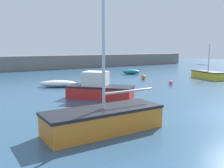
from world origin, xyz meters
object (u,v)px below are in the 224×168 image
object	(u,v)px
sailboat_short_mast	(208,75)
mooring_buoy_pink	(171,83)
sailboat_tall_mast	(104,119)
motorboat_with_cabin	(99,89)
mooring_buoy_orange	(144,77)
open_tender_yellow	(58,84)
dinghy_near_pier	(131,72)

from	to	relation	value
sailboat_short_mast	mooring_buoy_pink	size ratio (longest dim) A/B	11.29
sailboat_tall_mast	motorboat_with_cabin	world-z (taller)	sailboat_tall_mast
mooring_buoy_orange	sailboat_short_mast	bearing A→B (deg)	-28.46
open_tender_yellow	sailboat_tall_mast	bearing A→B (deg)	-72.75
sailboat_short_mast	dinghy_near_pier	bearing A→B (deg)	-138.37
dinghy_near_pier	mooring_buoy_orange	distance (m)	6.11
open_tender_yellow	mooring_buoy_orange	bearing A→B (deg)	29.59
sailboat_short_mast	sailboat_tall_mast	bearing A→B (deg)	-48.25
sailboat_short_mast	mooring_buoy_orange	world-z (taller)	sailboat_short_mast
open_tender_yellow	motorboat_with_cabin	distance (m)	6.63
mooring_buoy_orange	open_tender_yellow	bearing A→B (deg)	178.29
sailboat_tall_mast	motorboat_with_cabin	bearing A→B (deg)	-117.96
motorboat_with_cabin	dinghy_near_pier	bearing A→B (deg)	93.97
sailboat_tall_mast	mooring_buoy_pink	world-z (taller)	sailboat_tall_mast
mooring_buoy_orange	mooring_buoy_pink	bearing A→B (deg)	-96.57
motorboat_with_cabin	mooring_buoy_pink	distance (m)	9.38
open_tender_yellow	mooring_buoy_orange	distance (m)	10.06
mooring_buoy_orange	mooring_buoy_pink	xyz separation A→B (m)	(-0.52, -4.54, -0.05)
motorboat_with_cabin	mooring_buoy_orange	size ratio (longest dim) A/B	9.27
open_tender_yellow	mooring_buoy_orange	world-z (taller)	open_tender_yellow
dinghy_near_pier	sailboat_short_mast	xyz separation A→B (m)	(4.02, -9.12, 0.13)
sailboat_short_mast	open_tender_yellow	xyz separation A→B (m)	(-16.72, 3.92, -0.15)
dinghy_near_pier	motorboat_with_cabin	distance (m)	17.11
mooring_buoy_pink	open_tender_yellow	bearing A→B (deg)	153.07
sailboat_short_mast	mooring_buoy_orange	size ratio (longest dim) A/B	9.10
dinghy_near_pier	mooring_buoy_orange	bearing A→B (deg)	100.26
mooring_buoy_orange	mooring_buoy_pink	size ratio (longest dim) A/B	1.24
motorboat_with_cabin	sailboat_short_mast	bearing A→B (deg)	59.61
sailboat_tall_mast	mooring_buoy_pink	distance (m)	14.99
mooring_buoy_orange	motorboat_with_cabin	bearing A→B (deg)	-147.03
motorboat_with_cabin	mooring_buoy_orange	world-z (taller)	motorboat_with_cabin
sailboat_tall_mast	motorboat_with_cabin	distance (m)	7.08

